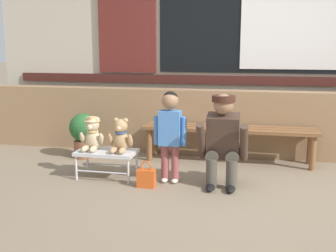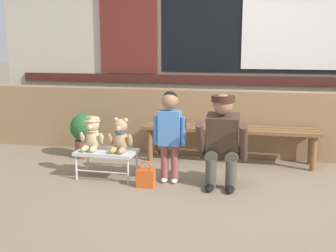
{
  "view_description": "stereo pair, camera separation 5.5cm",
  "coord_description": "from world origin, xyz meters",
  "px_view_note": "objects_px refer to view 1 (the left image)",
  "views": [
    {
      "loc": [
        0.19,
        -3.97,
        1.4
      ],
      "look_at": [
        -0.77,
        0.4,
        0.55
      ],
      "focal_mm": 44.64,
      "sensor_mm": 36.0,
      "label": 1
    },
    {
      "loc": [
        0.25,
        -3.95,
        1.4
      ],
      "look_at": [
        -0.77,
        0.4,
        0.55
      ],
      "focal_mm": 44.64,
      "sensor_mm": 36.0,
      "label": 2
    }
  ],
  "objects_px": {
    "teddy_bear_plain": "(120,136)",
    "child_standing": "(170,127)",
    "handbag_on_ground": "(146,178)",
    "potted_plant": "(84,133)",
    "adult_crouching": "(224,140)",
    "teddy_bear_with_hat": "(92,134)",
    "wooden_bench_long": "(229,132)",
    "small_display_bench": "(107,154)"
  },
  "relations": [
    {
      "from": "adult_crouching",
      "to": "handbag_on_ground",
      "type": "distance_m",
      "value": 0.87
    },
    {
      "from": "teddy_bear_plain",
      "to": "potted_plant",
      "type": "xyz_separation_m",
      "value": [
        -0.75,
        0.73,
        -0.14
      ]
    },
    {
      "from": "teddy_bear_with_hat",
      "to": "child_standing",
      "type": "xyz_separation_m",
      "value": [
        0.86,
        -0.01,
        0.12
      ]
    },
    {
      "from": "teddy_bear_with_hat",
      "to": "potted_plant",
      "type": "distance_m",
      "value": 0.86
    },
    {
      "from": "wooden_bench_long",
      "to": "handbag_on_ground",
      "type": "distance_m",
      "value": 1.37
    },
    {
      "from": "teddy_bear_plain",
      "to": "adult_crouching",
      "type": "distance_m",
      "value": 1.1
    },
    {
      "from": "child_standing",
      "to": "small_display_bench",
      "type": "bearing_deg",
      "value": 179.76
    },
    {
      "from": "adult_crouching",
      "to": "handbag_on_ground",
      "type": "xyz_separation_m",
      "value": [
        -0.76,
        -0.19,
        -0.38
      ]
    },
    {
      "from": "small_display_bench",
      "to": "teddy_bear_with_hat",
      "type": "height_order",
      "value": "teddy_bear_with_hat"
    },
    {
      "from": "wooden_bench_long",
      "to": "child_standing",
      "type": "relative_size",
      "value": 2.19
    },
    {
      "from": "teddy_bear_plain",
      "to": "adult_crouching",
      "type": "xyz_separation_m",
      "value": [
        1.09,
        -0.01,
        0.02
      ]
    },
    {
      "from": "handbag_on_ground",
      "to": "potted_plant",
      "type": "distance_m",
      "value": 1.45
    },
    {
      "from": "wooden_bench_long",
      "to": "child_standing",
      "type": "bearing_deg",
      "value": -120.59
    },
    {
      "from": "handbag_on_ground",
      "to": "potted_plant",
      "type": "height_order",
      "value": "potted_plant"
    },
    {
      "from": "teddy_bear_plain",
      "to": "adult_crouching",
      "type": "bearing_deg",
      "value": -0.72
    },
    {
      "from": "handbag_on_ground",
      "to": "teddy_bear_plain",
      "type": "bearing_deg",
      "value": 148.43
    },
    {
      "from": "child_standing",
      "to": "teddy_bear_with_hat",
      "type": "bearing_deg",
      "value": 179.66
    },
    {
      "from": "small_display_bench",
      "to": "teddy_bear_plain",
      "type": "relative_size",
      "value": 1.76
    },
    {
      "from": "teddy_bear_with_hat",
      "to": "teddy_bear_plain",
      "type": "relative_size",
      "value": 1.0
    },
    {
      "from": "teddy_bear_with_hat",
      "to": "handbag_on_ground",
      "type": "bearing_deg",
      "value": -17.59
    },
    {
      "from": "wooden_bench_long",
      "to": "teddy_bear_with_hat",
      "type": "height_order",
      "value": "teddy_bear_with_hat"
    },
    {
      "from": "handbag_on_ground",
      "to": "adult_crouching",
      "type": "bearing_deg",
      "value": 14.39
    },
    {
      "from": "adult_crouching",
      "to": "potted_plant",
      "type": "xyz_separation_m",
      "value": [
        -1.84,
        0.74,
        -0.16
      ]
    },
    {
      "from": "small_display_bench",
      "to": "teddy_bear_with_hat",
      "type": "distance_m",
      "value": 0.26
    },
    {
      "from": "teddy_bear_plain",
      "to": "handbag_on_ground",
      "type": "distance_m",
      "value": 0.54
    },
    {
      "from": "wooden_bench_long",
      "to": "teddy_bear_plain",
      "type": "xyz_separation_m",
      "value": [
        -1.08,
        -0.91,
        0.09
      ]
    },
    {
      "from": "teddy_bear_with_hat",
      "to": "potted_plant",
      "type": "xyz_separation_m",
      "value": [
        -0.43,
        0.73,
        -0.15
      ]
    },
    {
      "from": "adult_crouching",
      "to": "potted_plant",
      "type": "height_order",
      "value": "adult_crouching"
    },
    {
      "from": "teddy_bear_with_hat",
      "to": "child_standing",
      "type": "distance_m",
      "value": 0.87
    },
    {
      "from": "small_display_bench",
      "to": "child_standing",
      "type": "bearing_deg",
      "value": -0.24
    },
    {
      "from": "teddy_bear_plain",
      "to": "handbag_on_ground",
      "type": "xyz_separation_m",
      "value": [
        0.34,
        -0.21,
        -0.37
      ]
    },
    {
      "from": "teddy_bear_with_hat",
      "to": "teddy_bear_plain",
      "type": "bearing_deg",
      "value": -0.13
    },
    {
      "from": "child_standing",
      "to": "adult_crouching",
      "type": "bearing_deg",
      "value": -0.98
    },
    {
      "from": "teddy_bear_plain",
      "to": "child_standing",
      "type": "xyz_separation_m",
      "value": [
        0.54,
        -0.0,
        0.13
      ]
    },
    {
      "from": "handbag_on_ground",
      "to": "potted_plant",
      "type": "relative_size",
      "value": 0.48
    },
    {
      "from": "teddy_bear_with_hat",
      "to": "handbag_on_ground",
      "type": "xyz_separation_m",
      "value": [
        0.66,
        -0.21,
        -0.38
      ]
    },
    {
      "from": "wooden_bench_long",
      "to": "potted_plant",
      "type": "xyz_separation_m",
      "value": [
        -1.82,
        -0.18,
        -0.05
      ]
    },
    {
      "from": "wooden_bench_long",
      "to": "teddy_bear_with_hat",
      "type": "xyz_separation_m",
      "value": [
        -1.4,
        -0.91,
        0.1
      ]
    },
    {
      "from": "adult_crouching",
      "to": "potted_plant",
      "type": "relative_size",
      "value": 1.67
    },
    {
      "from": "child_standing",
      "to": "adult_crouching",
      "type": "height_order",
      "value": "child_standing"
    },
    {
      "from": "teddy_bear_with_hat",
      "to": "adult_crouching",
      "type": "bearing_deg",
      "value": -0.59
    },
    {
      "from": "small_display_bench",
      "to": "child_standing",
      "type": "relative_size",
      "value": 0.67
    }
  ]
}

